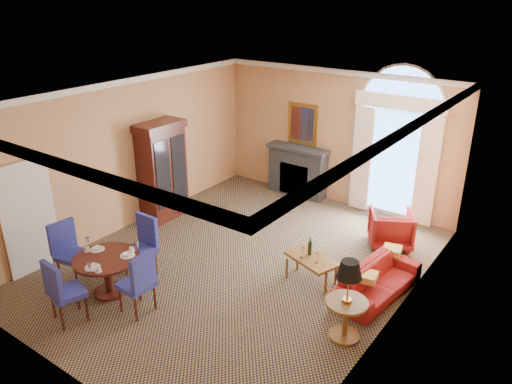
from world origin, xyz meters
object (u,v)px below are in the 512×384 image
Objects in this scene: dining_table at (107,267)px; coffee_table at (311,259)px; armchair at (391,228)px; side_table at (348,291)px; armoire at (162,172)px; sofa at (378,281)px.

dining_table is 3.53m from coffee_table.
side_table is at bearing 70.17° from armchair.
armoire is 1.72× the size of side_table.
dining_table is 5.53m from armchair.
sofa is at bearing 92.13° from side_table.
coffee_table is 1.64m from side_table.
armoire reaches higher than armchair.
coffee_table is 0.82× the size of side_table.
dining_table is at bearing -119.50° from coffee_table.
coffee_table is (-1.14, -0.29, 0.17)m from sofa.
armoire reaches higher than coffee_table.
side_table is (0.05, -1.35, 0.55)m from sofa.
dining_table reaches higher than armchair.
dining_table is 0.87× the size of side_table.
armchair reaches higher than sofa.
armoire reaches higher than sofa.
armoire is 2.62× the size of armchair.
side_table is at bearing -15.95° from armoire.
armoire is 5.54m from side_table.
dining_table is 1.32× the size of armchair.
dining_table is at bearing -161.22° from side_table.
armoire is 2.10× the size of coffee_table.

